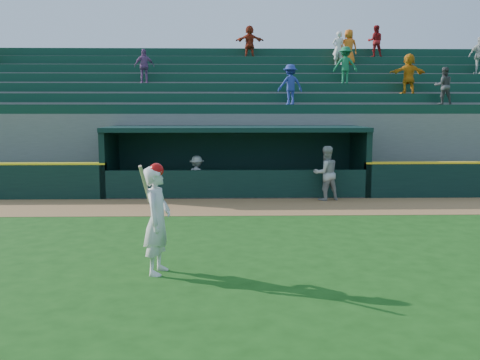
# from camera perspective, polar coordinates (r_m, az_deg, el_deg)

# --- Properties ---
(ground) EXTENTS (120.00, 120.00, 0.00)m
(ground) POSITION_cam_1_polar(r_m,az_deg,el_deg) (12.28, 0.20, -7.02)
(ground) COLOR #184A12
(ground) RESTS_ON ground
(warning_track) EXTENTS (40.00, 3.00, 0.01)m
(warning_track) POSITION_cam_1_polar(r_m,az_deg,el_deg) (17.06, -0.29, -2.85)
(warning_track) COLOR olive
(warning_track) RESTS_ON ground
(dugout_player_front) EXTENTS (1.06, 0.92, 1.86)m
(dugout_player_front) POSITION_cam_1_polar(r_m,az_deg,el_deg) (18.39, 9.14, 0.72)
(dugout_player_front) COLOR #ACACA7
(dugout_player_front) RESTS_ON ground
(dugout_player_inside) EXTENTS (1.06, 0.82, 1.45)m
(dugout_player_inside) POSITION_cam_1_polar(r_m,az_deg,el_deg) (19.06, -4.62, 0.41)
(dugout_player_inside) COLOR #A8A8A3
(dugout_player_inside) RESTS_ON ground
(dugout) EXTENTS (9.40, 2.80, 2.46)m
(dugout) POSITION_cam_1_polar(r_m,az_deg,el_deg) (19.96, -0.48, 2.59)
(dugout) COLOR slate
(dugout) RESTS_ON ground
(stands) EXTENTS (34.50, 6.32, 6.99)m
(stands) POSITION_cam_1_polar(r_m,az_deg,el_deg) (24.45, -0.60, 5.95)
(stands) COLOR slate
(stands) RESTS_ON ground
(batter_at_plate) EXTENTS (0.62, 0.89, 2.12)m
(batter_at_plate) POSITION_cam_1_polar(r_m,az_deg,el_deg) (10.16, -8.81, -4.13)
(batter_at_plate) COLOR silver
(batter_at_plate) RESTS_ON ground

